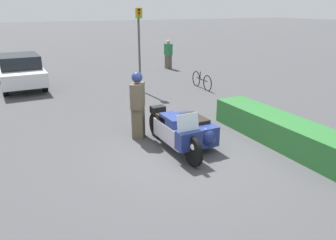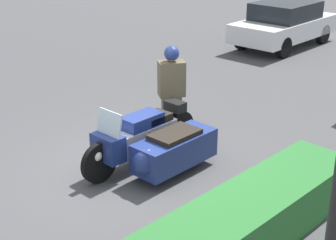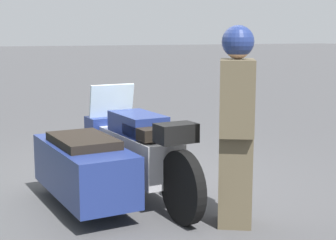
# 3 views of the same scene
# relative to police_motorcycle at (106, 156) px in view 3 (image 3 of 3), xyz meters

# --- Properties ---
(ground_plane) EXTENTS (160.00, 160.00, 0.00)m
(ground_plane) POSITION_rel_police_motorcycle_xyz_m (0.38, -0.28, -0.48)
(ground_plane) COLOR #424244
(police_motorcycle) EXTENTS (2.65, 1.25, 1.17)m
(police_motorcycle) POSITION_rel_police_motorcycle_xyz_m (0.00, 0.00, 0.00)
(police_motorcycle) COLOR black
(police_motorcycle) RESTS_ON ground
(officer_rider) EXTENTS (0.58, 0.53, 1.84)m
(officer_rider) POSITION_rel_police_motorcycle_xyz_m (-1.23, -0.80, 0.49)
(officer_rider) COLOR brown
(officer_rider) RESTS_ON ground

